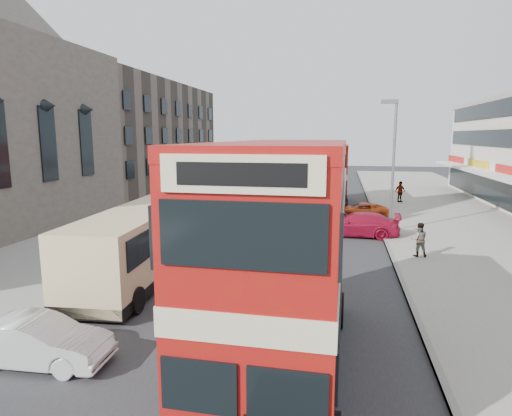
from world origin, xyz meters
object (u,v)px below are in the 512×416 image
Objects in this scene: car_right_b at (361,210)px; cyclist at (341,215)px; street_lamp at (392,156)px; pedestrian_near at (419,239)px; car_left_front at (37,341)px; bus_main at (284,259)px; bus_second at (332,175)px; pedestrian_far at (400,192)px; coach at (144,239)px; car_right_a at (357,224)px.

car_right_b is 3.47m from cyclist.
street_lamp is 4.78× the size of pedestrian_near.
car_left_front is at bearing 43.67° from pedestrian_near.
car_left_front is 24.93m from car_right_b.
cyclist is (1.41, 19.00, -2.27)m from bus_main.
bus_second reaches higher than pedestrian_far.
cyclist is (-3.74, 7.65, -0.29)m from pedestrian_near.
bus_main is 6.07× the size of pedestrian_near.
bus_main is at bearing -46.95° from coach.
bus_main is 1.12× the size of bus_second.
car_right_a is (9.26, 9.39, -0.90)m from coach.
car_right_a is at bearing -137.53° from pedestrian_far.
bus_main is 2.07× the size of car_right_a.
pedestrian_near is at bearing -45.62° from car_left_front.
car_right_b is at bearing -81.29° from pedestrian_near.
cyclist reaches higher than car_right_a.
street_lamp is 4.69m from car_right_a.
street_lamp is 3.87× the size of cyclist.
pedestrian_far is (3.62, 7.32, 0.55)m from car_right_b.
bus_second is at bearing -90.50° from bus_main.
bus_second reaches higher than car_right_a.
pedestrian_near is (12.06, 4.92, -0.62)m from coach.
car_left_front is at bearing 76.32° from bus_second.
car_right_b is (9.29, 23.14, -0.10)m from car_left_front.
street_lamp reaches higher than bus_main.
cyclist is (-5.09, -10.46, -0.37)m from pedestrian_far.
car_left_front is 33.08m from pedestrian_far.
cyclist is at bearing 52.51° from coach.
street_lamp reaches higher than pedestrian_far.
coach is 6.20× the size of pedestrian_near.
car_left_front is at bearing -90.18° from coach.
street_lamp reaches higher than car_right_b.
coach is at bearing -150.83° from pedestrian_far.
coach is 5.02× the size of cyclist.
cyclist is at bearing -23.87° from car_left_front.
street_lamp is at bearing -130.53° from pedestrian_far.
bus_second is 12.11m from car_right_a.
pedestrian_near is 0.91× the size of pedestrian_far.
car_left_front is 16.93m from pedestrian_near.
cyclist is at bearing -159.83° from car_right_a.
street_lamp is at bearing -85.08° from pedestrian_near.
cyclist is (8.32, 12.57, -0.91)m from coach.
car_right_a is 2.67× the size of pedestrian_far.
bus_second is 1.84× the size of car_right_a.
pedestrian_far is 0.89× the size of cyclist.
coach is at bearing 18.98° from pedestrian_near.
car_right_b is at bearing 63.08° from cyclist.
pedestrian_near is at bearing 8.57° from car_right_b.
street_lamp is 2.09× the size of car_left_front.
street_lamp is 6.91m from pedestrian_near.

